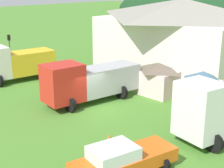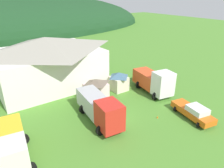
# 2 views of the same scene
# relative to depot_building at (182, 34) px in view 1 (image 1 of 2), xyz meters

# --- Properties ---
(ground_plane) EXTENTS (200.00, 200.00, 0.00)m
(ground_plane) POSITION_rel_depot_building_xyz_m (2.50, -14.10, -3.80)
(ground_plane) COLOR #4C842D
(depot_building) EXTENTS (15.97, 12.35, 7.37)m
(depot_building) POSITION_rel_depot_building_xyz_m (0.00, 0.00, 0.00)
(depot_building) COLOR white
(depot_building) RESTS_ON ground
(play_shed_cream) EXTENTS (2.41, 2.42, 2.75)m
(play_shed_cream) POSITION_rel_depot_building_xyz_m (7.43, -8.05, -2.38)
(play_shed_cream) COLOR beige
(play_shed_cream) RESTS_ON ground
(play_shed_pink) EXTENTS (3.17, 2.46, 2.74)m
(play_shed_pink) POSITION_rel_depot_building_xyz_m (3.41, -8.20, -2.39)
(play_shed_pink) COLOR beige
(play_shed_pink) RESTS_ON ground
(heavy_rig_striped) EXTENTS (3.67, 7.04, 3.39)m
(heavy_rig_striped) POSITION_rel_depot_building_xyz_m (-8.59, -14.45, -2.04)
(heavy_rig_striped) COLOR silver
(heavy_rig_striped) RESTS_ON ground
(crane_truck_red) EXTENTS (3.61, 8.12, 3.33)m
(crane_truck_red) POSITION_rel_depot_building_xyz_m (0.71, -13.38, -2.07)
(crane_truck_red) COLOR red
(crane_truck_red) RESTS_ON ground
(heavy_rig_white) EXTENTS (3.94, 7.18, 3.72)m
(heavy_rig_white) POSITION_rel_depot_building_xyz_m (10.91, -11.70, -1.98)
(heavy_rig_white) COLOR white
(heavy_rig_white) RESTS_ON ground
(service_pickup_orange) EXTENTS (2.94, 5.65, 1.66)m
(service_pickup_orange) POSITION_rel_depot_building_xyz_m (9.70, -19.04, -2.97)
(service_pickup_orange) COLOR orange
(service_pickup_orange) RESTS_ON ground
(traffic_light_west) EXTENTS (0.20, 0.32, 4.00)m
(traffic_light_west) POSITION_rel_depot_building_xyz_m (-10.90, -13.55, -1.33)
(traffic_light_west) COLOR #4C4C51
(traffic_light_west) RESTS_ON ground
(traffic_cone_near_pickup) EXTENTS (0.36, 0.36, 0.60)m
(traffic_cone_near_pickup) POSITION_rel_depot_building_xyz_m (6.41, -16.69, -3.80)
(traffic_cone_near_pickup) COLOR orange
(traffic_cone_near_pickup) RESTS_ON ground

